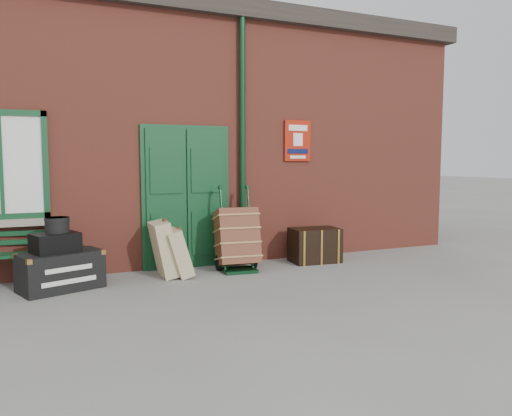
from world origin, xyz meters
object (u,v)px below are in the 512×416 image
houdini_trunk (61,271)px  bench (3,253)px  dark_trunk (315,245)px  porter_trolley (237,238)px

houdini_trunk → bench: bearing=123.0°
houdini_trunk → dark_trunk: (4.01, 0.22, 0.03)m
houdini_trunk → porter_trolley: 2.60m
porter_trolley → dark_trunk: 1.45m
bench → porter_trolley: size_ratio=1.14×
bench → porter_trolley: 3.30m
dark_trunk → bench: bearing=-178.8°
bench → houdini_trunk: (0.70, -0.54, -0.19)m
porter_trolley → bench: bearing=-179.2°
houdini_trunk → porter_trolley: size_ratio=0.79×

